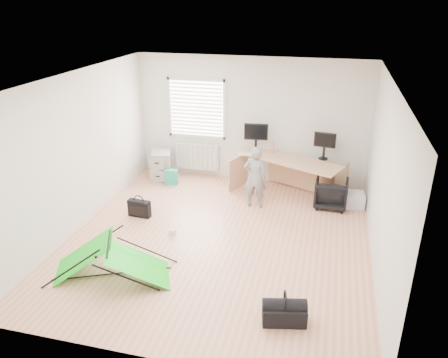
% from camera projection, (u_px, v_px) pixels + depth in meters
% --- Properties ---
extents(ground, '(5.50, 5.50, 0.00)m').
position_uv_depth(ground, '(218.00, 239.00, 7.44)').
color(ground, tan).
rests_on(ground, ground).
extents(back_wall, '(5.00, 0.02, 2.70)m').
position_uv_depth(back_wall, '(251.00, 121.00, 9.37)').
color(back_wall, silver).
rests_on(back_wall, ground).
extents(window, '(1.20, 0.06, 1.20)m').
position_uv_depth(window, '(197.00, 109.00, 9.53)').
color(window, silver).
rests_on(window, back_wall).
extents(radiator, '(1.00, 0.12, 0.60)m').
position_uv_depth(radiator, '(197.00, 156.00, 9.92)').
color(radiator, silver).
rests_on(radiator, back_wall).
extents(desk, '(2.26, 1.51, 0.74)m').
position_uv_depth(desk, '(288.00, 176.00, 9.07)').
color(desk, tan).
rests_on(desk, ground).
extents(filing_cabinet, '(0.56, 0.65, 0.63)m').
position_uv_depth(filing_cabinet, '(162.00, 165.00, 9.79)').
color(filing_cabinet, '#95989A').
rests_on(filing_cabinet, ground).
extents(monitor_left, '(0.51, 0.17, 0.48)m').
position_uv_depth(monitor_left, '(256.00, 142.00, 9.19)').
color(monitor_left, black).
rests_on(monitor_left, desk).
extents(monitor_right, '(0.44, 0.16, 0.42)m').
position_uv_depth(monitor_right, '(324.00, 149.00, 8.86)').
color(monitor_right, black).
rests_on(monitor_right, desk).
extents(keyboard, '(0.51, 0.29, 0.02)m').
position_uv_depth(keyboard, '(250.00, 154.00, 9.17)').
color(keyboard, beige).
rests_on(keyboard, desk).
extents(thermos, '(0.10, 0.10, 0.27)m').
position_uv_depth(thermos, '(272.00, 148.00, 9.19)').
color(thermos, '#CC7672').
rests_on(thermos, desk).
extents(office_chair, '(0.63, 0.64, 0.57)m').
position_uv_depth(office_chair, '(331.00, 193.00, 8.48)').
color(office_chair, black).
rests_on(office_chair, ground).
extents(person, '(0.45, 0.30, 1.23)m').
position_uv_depth(person, '(255.00, 177.00, 8.36)').
color(person, gray).
rests_on(person, ground).
extents(kite, '(1.90, 1.42, 0.54)m').
position_uv_depth(kite, '(111.00, 259.00, 6.39)').
color(kite, '#14DA17').
rests_on(kite, ground).
extents(storage_crate, '(0.54, 0.41, 0.28)m').
position_uv_depth(storage_crate, '(351.00, 200.00, 8.55)').
color(storage_crate, silver).
rests_on(storage_crate, ground).
extents(tote_bag, '(0.30, 0.18, 0.34)m').
position_uv_depth(tote_bag, '(171.00, 177.00, 9.54)').
color(tote_bag, teal).
rests_on(tote_bag, ground).
extents(laptop_bag, '(0.44, 0.17, 0.32)m').
position_uv_depth(laptop_bag, '(139.00, 208.00, 8.15)').
color(laptop_bag, black).
rests_on(laptop_bag, ground).
extents(white_box, '(0.11, 0.11, 0.09)m').
position_uv_depth(white_box, '(172.00, 232.00, 7.57)').
color(white_box, silver).
rests_on(white_box, ground).
extents(duffel_bag, '(0.60, 0.39, 0.24)m').
position_uv_depth(duffel_bag, '(284.00, 314.00, 5.52)').
color(duffel_bag, black).
rests_on(duffel_bag, ground).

